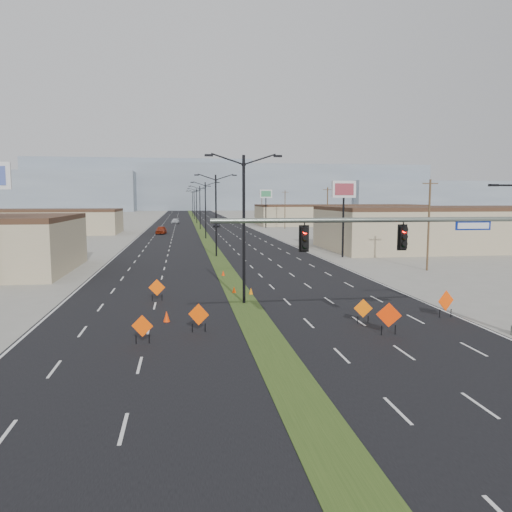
{
  "coord_description": "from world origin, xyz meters",
  "views": [
    {
      "loc": [
        -4.07,
        -21.23,
        7.14
      ],
      "look_at": [
        0.9,
        12.48,
        3.2
      ],
      "focal_mm": 35.0,
      "sensor_mm": 36.0,
      "label": 1
    }
  ],
  "objects": [
    {
      "name": "cone_0",
      "position": [
        -5.08,
        7.55,
        0.33
      ],
      "size": [
        0.5,
        0.5,
        0.65
      ],
      "primitive_type": "cone",
      "rotation": [
        0.0,
        0.0,
        -0.33
      ],
      "color": "#E83604",
      "rests_on": "ground"
    },
    {
      "name": "streetlight_1",
      "position": [
        0.0,
        40.0,
        5.42
      ],
      "size": [
        5.15,
        0.24,
        10.02
      ],
      "color": "black",
      "rests_on": "ground"
    },
    {
      "name": "streetlight_6",
      "position": [
        0.0,
        180.0,
        5.42
      ],
      "size": [
        5.15,
        0.24,
        10.02
      ],
      "color": "black",
      "rests_on": "ground"
    },
    {
      "name": "building_se_far",
      "position": [
        38.0,
        110.0,
        2.5
      ],
      "size": [
        44.0,
        16.0,
        5.0
      ],
      "primitive_type": "cube",
      "color": "tan",
      "rests_on": "ground"
    },
    {
      "name": "pole_sign_east_near",
      "position": [
        15.21,
        37.04,
        7.53
      ],
      "size": [
        3.03,
        0.66,
        9.24
      ],
      "rotation": [
        0.0,
        0.0,
        0.1
      ],
      "color": "black",
      "rests_on": "ground"
    },
    {
      "name": "streetlight_0",
      "position": [
        0.0,
        12.0,
        5.42
      ],
      "size": [
        5.15,
        0.24,
        10.02
      ],
      "color": "black",
      "rests_on": "ground"
    },
    {
      "name": "mesa_east",
      "position": [
        180.0,
        290.0,
        9.0
      ],
      "size": [
        160.0,
        50.0,
        18.0
      ],
      "primitive_type": "cube",
      "color": "gray",
      "rests_on": "ground"
    },
    {
      "name": "utility_pole_0",
      "position": [
        20.0,
        25.0,
        4.67
      ],
      "size": [
        1.6,
        0.2,
        9.0
      ],
      "color": "#4C3823",
      "rests_on": "ground"
    },
    {
      "name": "cone_1",
      "position": [
        -0.29,
        15.78,
        0.27
      ],
      "size": [
        0.42,
        0.42,
        0.54
      ],
      "primitive_type": "cone",
      "rotation": [
        0.0,
        0.0,
        0.38
      ],
      "color": "#DE3C04",
      "rests_on": "ground"
    },
    {
      "name": "utility_pole_2",
      "position": [
        20.0,
        95.0,
        4.67
      ],
      "size": [
        1.6,
        0.2,
        9.0
      ],
      "color": "#4C3823",
      "rests_on": "ground"
    },
    {
      "name": "construction_sign_2",
      "position": [
        -5.92,
        13.7,
        0.9
      ],
      "size": [
        1.16,
        0.16,
        1.54
      ],
      "rotation": [
        0.0,
        0.0,
        -0.1
      ],
      "color": "#FF5405",
      "rests_on": "ground"
    },
    {
      "name": "road_surface",
      "position": [
        0.0,
        100.0,
        0.0
      ],
      "size": [
        25.0,
        400.0,
        0.02
      ],
      "primitive_type": "cube",
      "color": "black",
      "rests_on": "ground"
    },
    {
      "name": "construction_sign_4",
      "position": [
        6.09,
        5.56,
        0.83
      ],
      "size": [
        1.06,
        0.23,
        1.42
      ],
      "rotation": [
        0.0,
        0.0,
        -0.18
      ],
      "color": "#FF6805",
      "rests_on": "ground"
    },
    {
      "name": "streetlight_5",
      "position": [
        0.0,
        152.0,
        5.42
      ],
      "size": [
        5.15,
        0.24,
        10.02
      ],
      "color": "black",
      "rests_on": "ground"
    },
    {
      "name": "streetlight_2",
      "position": [
        0.0,
        68.0,
        5.42
      ],
      "size": [
        5.15,
        0.24,
        10.02
      ],
      "color": "black",
      "rests_on": "ground"
    },
    {
      "name": "cone_3",
      "position": [
        -0.43,
        24.26,
        0.27
      ],
      "size": [
        0.33,
        0.33,
        0.54
      ],
      "primitive_type": "cone",
      "rotation": [
        0.0,
        0.0,
        0.03
      ],
      "color": "red",
      "rests_on": "ground"
    },
    {
      "name": "car_mid",
      "position": [
        4.38,
        103.72,
        0.65
      ],
      "size": [
        1.85,
        4.06,
        1.29
      ],
      "primitive_type": "imported",
      "rotation": [
        0.0,
        0.0,
        -0.13
      ],
      "color": "black",
      "rests_on": "ground"
    },
    {
      "name": "construction_sign_0",
      "position": [
        -6.12,
        3.25,
        0.85
      ],
      "size": [
        1.06,
        0.33,
        1.46
      ],
      "rotation": [
        0.0,
        0.0,
        -0.27
      ],
      "color": "#FF4D05",
      "rests_on": "ground"
    },
    {
      "name": "pole_sign_east_far",
      "position": [
        15.95,
        98.22,
        7.55
      ],
      "size": [
        3.04,
        0.61,
        9.27
      ],
      "rotation": [
        0.0,
        0.0,
        0.08
      ],
      "color": "black",
      "rests_on": "ground"
    },
    {
      "name": "building_sw_far",
      "position": [
        -32.0,
        85.0,
        2.25
      ],
      "size": [
        30.0,
        14.0,
        4.5
      ],
      "primitive_type": "cube",
      "color": "tan",
      "rests_on": "ground"
    },
    {
      "name": "car_left",
      "position": [
        -8.38,
        80.93,
        0.8
      ],
      "size": [
        2.29,
        4.84,
        1.6
      ],
      "primitive_type": "imported",
      "rotation": [
        0.0,
        0.0,
        -0.09
      ],
      "color": "maroon",
      "rests_on": "ground"
    },
    {
      "name": "utility_pole_1",
      "position": [
        20.0,
        60.0,
        4.67
      ],
      "size": [
        1.6,
        0.2,
        9.0
      ],
      "color": "#4C3823",
      "rests_on": "ground"
    },
    {
      "name": "mesa_backdrop",
      "position": [
        -30.0,
        320.0,
        16.0
      ],
      "size": [
        140.0,
        50.0,
        32.0
      ],
      "primitive_type": "cube",
      "color": "gray",
      "rests_on": "ground"
    },
    {
      "name": "streetlight_4",
      "position": [
        0.0,
        124.0,
        5.42
      ],
      "size": [
        5.15,
        0.24,
        10.02
      ],
      "color": "black",
      "rests_on": "ground"
    },
    {
      "name": "ground",
      "position": [
        0.0,
        0.0,
        0.0
      ],
      "size": [
        600.0,
        600.0,
        0.0
      ],
      "primitive_type": "plane",
      "color": "gray",
      "rests_on": "ground"
    },
    {
      "name": "cone_2",
      "position": [
        0.88,
        14.98,
        0.28
      ],
      "size": [
        0.41,
        0.41,
        0.55
      ],
      "primitive_type": "cone",
      "rotation": [
        0.0,
        0.0,
        -0.27
      ],
      "color": "orange",
      "rests_on": "ground"
    },
    {
      "name": "construction_sign_1",
      "position": [
        -3.3,
        5.02,
        0.92
      ],
      "size": [
        1.09,
        0.52,
        1.56
      ],
      "rotation": [
        0.0,
        0.0,
        -0.42
      ],
      "color": "#FF4E05",
      "rests_on": "ground"
    },
    {
      "name": "car_far",
      "position": [
        -6.15,
        123.9,
        0.68
      ],
      "size": [
        2.45,
        4.86,
        1.35
      ],
      "primitive_type": "imported",
      "rotation": [
        0.0,
        0.0,
        -0.12
      ],
      "color": "silver",
      "rests_on": "ground"
    },
    {
      "name": "construction_sign_3",
      "position": [
        6.53,
        3.0,
        1.02
      ],
      "size": [
        1.2,
        0.57,
        1.73
      ],
      "rotation": [
        0.0,
        0.0,
        -0.42
      ],
      "color": "#FF3605",
      "rests_on": "ground"
    },
    {
      "name": "streetlight_3",
      "position": [
        0.0,
        96.0,
        5.42
      ],
      "size": [
        5.15,
        0.24,
        10.02
      ],
      "color": "black",
      "rests_on": "ground"
    },
    {
      "name": "building_se_near",
      "position": [
        34.0,
        45.0,
        2.75
      ],
      "size": [
        36.0,
        18.0,
        5.5
      ],
      "primitive_type": "cube",
      "color": "tan",
      "rests_on": "ground"
    },
    {
      "name": "mesa_center",
      "position": [
        40.0,
        300.0,
        14.0
      ],
      "size": [
        220.0,
        50.0,
        28.0
      ],
      "primitive_type": "cube",
      "color": "gray",
      "rests_on": "ground"
    },
    {
      "name": "median_strip",
      "position": [
        0.0,
        100.0,
        0.0
      ],
      "size": [
        2.0,
        400.0,
        0.04
      ],
      "primitive_type": "cube",
      "color": "#2B4217",
      "rests_on": "ground"
    },
    {
      "name": "construction_sign_5",
      "position": [
        11.5,
        6.18,
        0.98
      ],
      "size": [
        1.2,
        0.42,
        1.67
      ],
      "rotation": [
        0.0,
        0.0,
        0.31
      ],
      "color": "#FC4405",
      "rests_on": "ground"
    },
    {
      "name": "signal_mast",
      "position": [
        8.56,
        2.0,
        4.79
      ],
      "size": [
        16.3,
        0.6,
        8.0
      ],
      "color": "slate",
      "rests_on": "ground"
    },
    {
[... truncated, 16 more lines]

